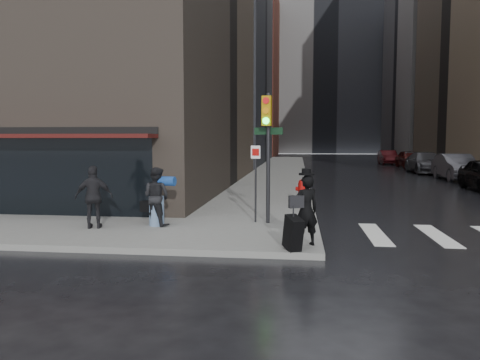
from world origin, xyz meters
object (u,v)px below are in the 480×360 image
at_px(fire_hydrant, 302,191).
at_px(parked_car_5, 388,157).
at_px(man_jeans, 156,196).
at_px(parked_car_3, 426,163).
at_px(man_greycoat, 94,197).
at_px(parked_car_2, 456,167).
at_px(traffic_light, 266,140).
at_px(parked_car_4, 410,159).
at_px(man_overcoat, 303,214).

xyz_separation_m(fire_hydrant, parked_car_5, (8.97, 30.81, 0.19)).
distance_m(man_jeans, parked_car_3, 27.70).
relative_size(man_greycoat, parked_car_2, 0.34).
height_order(man_greycoat, traffic_light, traffic_light).
height_order(man_greycoat, parked_car_4, man_greycoat).
xyz_separation_m(man_jeans, man_greycoat, (-1.55, -0.59, 0.03)).
height_order(man_jeans, parked_car_5, man_jeans).
height_order(parked_car_3, parked_car_4, parked_car_4).
bearing_deg(man_greycoat, man_jeans, -173.71).
bearing_deg(man_jeans, parked_car_2, -107.35).
bearing_deg(parked_car_3, parked_car_4, 87.21).
height_order(man_jeans, traffic_light, traffic_light).
bearing_deg(parked_car_5, man_overcoat, -102.47).
relative_size(man_greycoat, parked_car_5, 0.39).
xyz_separation_m(man_greycoat, parked_car_5, (14.58, 37.25, -0.29)).
height_order(traffic_light, parked_car_2, traffic_light).
bearing_deg(parked_car_3, parked_car_5, 91.96).
height_order(man_overcoat, parked_car_4, man_overcoat).
distance_m(man_greycoat, parked_car_5, 40.00).
relative_size(traffic_light, parked_car_5, 0.85).
bearing_deg(man_overcoat, parked_car_2, -140.69).
distance_m(parked_car_3, parked_car_5, 12.47).
xyz_separation_m(man_jeans, parked_car_3, (13.49, 24.20, -0.17)).
bearing_deg(traffic_light, man_overcoat, -59.90).
height_order(man_overcoat, fire_hydrant, man_overcoat).
relative_size(man_overcoat, fire_hydrant, 2.13).
distance_m(parked_car_3, parked_car_4, 6.24).
height_order(man_overcoat, traffic_light, traffic_light).
bearing_deg(parked_car_5, parked_car_2, -87.36).
bearing_deg(parked_car_2, fire_hydrant, -128.26).
bearing_deg(fire_hydrant, parked_car_5, 73.77).
bearing_deg(parked_car_2, man_jeans, -127.08).
xyz_separation_m(man_overcoat, parked_car_2, (9.66, 20.04, -0.07)).
xyz_separation_m(fire_hydrant, parked_car_4, (9.72, 24.58, 0.28)).
height_order(man_greycoat, fire_hydrant, man_greycoat).
bearing_deg(parked_car_2, man_overcoat, -115.51).
distance_m(parked_car_2, parked_car_5, 18.71).
relative_size(man_jeans, parked_car_4, 0.35).
relative_size(man_greycoat, parked_car_4, 0.36).
bearing_deg(man_overcoat, parked_car_5, -128.03).
distance_m(man_overcoat, man_jeans, 4.53).
height_order(man_jeans, parked_car_2, man_jeans).
relative_size(traffic_light, parked_car_2, 0.74).
xyz_separation_m(man_greycoat, parked_car_4, (15.33, 31.02, -0.20)).
relative_size(man_overcoat, parked_car_4, 0.38).
bearing_deg(parked_car_2, parked_car_3, 92.05).
distance_m(parked_car_2, parked_car_3, 6.24).
bearing_deg(parked_car_4, man_overcoat, -108.07).
bearing_deg(man_jeans, parked_car_4, -94.40).
distance_m(traffic_light, parked_car_3, 25.76).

